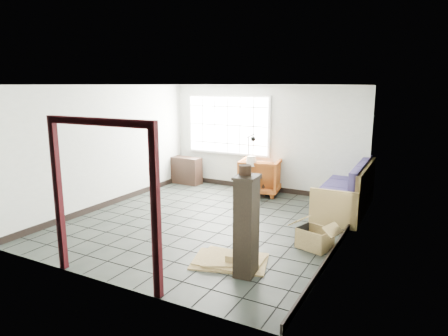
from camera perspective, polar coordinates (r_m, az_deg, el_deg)
The scene contains 15 objects.
ground at distance 7.80m, azimuth -2.17°, elevation -7.70°, with size 5.50×5.50×0.00m, color black.
room_shell at distance 7.44m, azimuth -2.16°, elevation 4.66°, with size 5.02×5.52×2.61m.
window_panel at distance 10.25m, azimuth 0.57°, elevation 6.16°, with size 2.32×0.08×1.52m.
doorway_trim at distance 5.35m, azimuth -17.04°, elevation -1.89°, with size 1.80×0.08×2.20m.
futon_sofa at distance 8.75m, azimuth 17.35°, elevation -3.51°, with size 0.94×2.37×1.04m.
armchair at distance 9.71m, azimuth 5.27°, elevation -0.89°, with size 0.93×0.87×0.96m, color maroon.
side_table at distance 9.39m, azimuth 4.01°, elevation -1.57°, with size 0.64×0.64×0.54m.
table_lamp at distance 9.31m, azimuth 3.90°, elevation 0.87°, with size 0.38×0.38×0.44m.
projector at distance 9.39m, azimuth 4.33°, elevation -0.68°, with size 0.30×0.25×0.09m.
floor_lamp at distance 9.69m, azimuth 3.80°, elevation 0.95°, with size 0.39×0.35×1.47m.
console_shelf at distance 10.77m, azimuth -5.62°, elevation -0.32°, with size 0.93×0.40×0.71m.
tall_shelf at distance 5.49m, azimuth 3.22°, elevation -8.21°, with size 0.33×0.41×1.42m.
pot at distance 5.35m, azimuth 3.03°, elevation -0.27°, with size 0.21×0.21×0.13m.
open_box at distance 6.72m, azimuth 12.83°, elevation -9.75°, with size 0.89×0.61×0.46m.
cardboard_pile at distance 6.11m, azimuth 1.01°, elevation -12.96°, with size 1.27×1.05×0.16m.
Camera 1 is at (3.73, -6.34, 2.59)m, focal length 32.00 mm.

